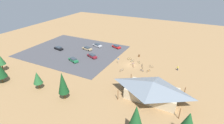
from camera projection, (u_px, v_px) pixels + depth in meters
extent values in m
plane|color=#937047|center=(131.00, 65.00, 64.65)|extent=(160.00, 160.00, 0.00)
cube|color=#424247|center=(73.00, 51.00, 76.51)|extent=(39.89, 32.93, 0.05)
cube|color=#C6B28E|center=(152.00, 93.00, 46.44)|extent=(13.13, 7.09, 2.95)
pyramid|color=slate|center=(153.00, 85.00, 45.33)|extent=(15.70, 9.66, 2.13)
cylinder|color=brown|center=(185.00, 92.00, 47.05)|extent=(0.20, 0.20, 2.95)
cylinder|color=brown|center=(131.00, 78.00, 53.27)|extent=(0.20, 0.20, 2.95)
cylinder|color=brown|center=(180.00, 114.00, 39.61)|extent=(0.20, 0.20, 2.95)
cylinder|color=brown|center=(118.00, 95.00, 45.83)|extent=(0.20, 0.20, 2.95)
cylinder|color=brown|center=(139.00, 56.00, 71.08)|extent=(0.60, 0.60, 0.90)
cylinder|color=#99999E|center=(118.00, 61.00, 65.27)|extent=(0.08, 0.08, 2.20)
cube|color=#1959B2|center=(118.00, 59.00, 64.92)|extent=(0.56, 0.04, 0.40)
cylinder|color=brown|center=(3.00, 68.00, 59.79)|extent=(0.39, 0.39, 2.64)
cone|color=#235B2D|center=(0.00, 59.00, 58.39)|extent=(2.79, 2.79, 3.76)
cone|color=#194C23|center=(189.00, 121.00, 33.39)|extent=(3.03, 3.03, 4.17)
cylinder|color=brown|center=(39.00, 86.00, 50.42)|extent=(0.42, 0.42, 1.99)
cone|color=#235B2D|center=(37.00, 78.00, 49.22)|extent=(2.59, 2.59, 3.51)
cylinder|color=brown|center=(65.00, 96.00, 46.32)|extent=(0.41, 0.41, 2.06)
cone|color=#14421E|center=(63.00, 83.00, 44.60)|extent=(2.76, 2.76, 5.84)
cone|color=#194C23|center=(136.00, 118.00, 33.80)|extent=(3.25, 3.25, 5.87)
cylinder|color=brown|center=(2.00, 80.00, 53.62)|extent=(0.41, 0.41, 1.91)
torus|color=black|center=(142.00, 65.00, 64.02)|extent=(0.08, 0.70, 0.70)
torus|color=black|center=(142.00, 66.00, 63.21)|extent=(0.08, 0.70, 0.70)
cylinder|color=#B7B7BC|center=(142.00, 65.00, 63.57)|extent=(0.08, 0.90, 0.04)
cylinder|color=#B7B7BC|center=(142.00, 65.00, 63.67)|extent=(0.04, 0.04, 0.43)
cube|color=black|center=(142.00, 64.00, 63.58)|extent=(0.09, 0.20, 0.05)
cylinder|color=#B7B7BC|center=(142.00, 65.00, 63.20)|extent=(0.04, 0.04, 0.46)
cylinder|color=black|center=(142.00, 65.00, 63.09)|extent=(0.48, 0.06, 0.03)
torus|color=black|center=(138.00, 62.00, 66.25)|extent=(0.55, 0.45, 0.68)
torus|color=black|center=(139.00, 63.00, 65.45)|extent=(0.55, 0.45, 0.68)
cylinder|color=#1E7F38|center=(139.00, 62.00, 65.80)|extent=(0.72, 0.58, 0.04)
cylinder|color=#1E7F38|center=(138.00, 62.00, 65.91)|extent=(0.04, 0.04, 0.40)
cube|color=black|center=(138.00, 61.00, 65.82)|extent=(0.21, 0.19, 0.05)
cylinder|color=#1E7F38|center=(139.00, 62.00, 65.43)|extent=(0.04, 0.04, 0.47)
cylinder|color=black|center=(139.00, 62.00, 65.33)|extent=(0.33, 0.39, 0.03)
torus|color=black|center=(131.00, 64.00, 64.34)|extent=(0.38, 0.65, 0.72)
torus|color=black|center=(134.00, 63.00, 64.89)|extent=(0.38, 0.65, 0.72)
cylinder|color=#722D9E|center=(133.00, 64.00, 64.57)|extent=(0.52, 0.90, 0.04)
cylinder|color=#722D9E|center=(132.00, 63.00, 64.42)|extent=(0.04, 0.04, 0.46)
cube|color=black|center=(132.00, 63.00, 64.32)|extent=(0.17, 0.21, 0.05)
cylinder|color=#722D9E|center=(134.00, 63.00, 64.73)|extent=(0.04, 0.04, 0.51)
cylinder|color=black|center=(134.00, 62.00, 64.61)|extent=(0.44, 0.26, 0.03)
torus|color=black|center=(121.00, 71.00, 59.97)|extent=(0.37, 0.69, 0.76)
torus|color=black|center=(123.00, 70.00, 60.55)|extent=(0.37, 0.69, 0.76)
cylinder|color=silver|center=(122.00, 70.00, 60.20)|extent=(0.48, 0.91, 0.04)
cylinder|color=silver|center=(121.00, 70.00, 60.06)|extent=(0.04, 0.04, 0.43)
cube|color=black|center=(121.00, 69.00, 59.96)|extent=(0.16, 0.21, 0.05)
cylinder|color=silver|center=(123.00, 69.00, 60.39)|extent=(0.04, 0.04, 0.48)
cylinder|color=black|center=(123.00, 69.00, 60.28)|extent=(0.44, 0.24, 0.03)
torus|color=black|center=(142.00, 68.00, 61.64)|extent=(0.22, 0.68, 0.69)
torus|color=black|center=(143.00, 67.00, 62.50)|extent=(0.22, 0.68, 0.69)
cylinder|color=black|center=(143.00, 67.00, 62.02)|extent=(0.27, 0.88, 0.04)
cylinder|color=black|center=(143.00, 67.00, 61.82)|extent=(0.04, 0.04, 0.44)
cube|color=black|center=(143.00, 67.00, 61.72)|extent=(0.13, 0.21, 0.05)
cylinder|color=black|center=(143.00, 66.00, 62.32)|extent=(0.04, 0.04, 0.44)
cylinder|color=black|center=(143.00, 66.00, 62.22)|extent=(0.47, 0.16, 0.03)
torus|color=black|center=(141.00, 70.00, 60.54)|extent=(0.60, 0.34, 0.65)
torus|color=black|center=(143.00, 71.00, 59.82)|extent=(0.60, 0.34, 0.65)
cylinder|color=#2347B7|center=(142.00, 70.00, 60.13)|extent=(0.83, 0.45, 0.04)
cylinder|color=#2347B7|center=(141.00, 70.00, 60.23)|extent=(0.04, 0.04, 0.37)
cube|color=black|center=(142.00, 69.00, 60.15)|extent=(0.21, 0.16, 0.05)
cylinder|color=#2347B7|center=(143.00, 70.00, 59.80)|extent=(0.04, 0.04, 0.41)
cylinder|color=black|center=(143.00, 70.00, 59.71)|extent=(0.25, 0.44, 0.03)
torus|color=black|center=(150.00, 70.00, 60.14)|extent=(0.36, 0.60, 0.66)
torus|color=black|center=(147.00, 71.00, 59.63)|extent=(0.36, 0.60, 0.66)
cylinder|color=orange|center=(149.00, 71.00, 59.84)|extent=(0.49, 0.84, 0.04)
cylinder|color=orange|center=(149.00, 70.00, 59.88)|extent=(0.04, 0.04, 0.43)
cube|color=black|center=(149.00, 70.00, 59.79)|extent=(0.17, 0.21, 0.05)
cylinder|color=orange|center=(148.00, 71.00, 59.59)|extent=(0.04, 0.04, 0.44)
cylinder|color=black|center=(148.00, 70.00, 59.49)|extent=(0.43, 0.26, 0.03)
torus|color=black|center=(133.00, 67.00, 62.44)|extent=(0.49, 0.61, 0.74)
torus|color=black|center=(133.00, 66.00, 63.31)|extent=(0.49, 0.61, 0.74)
cylinder|color=red|center=(133.00, 66.00, 62.82)|extent=(0.59, 0.73, 0.04)
cylinder|color=red|center=(133.00, 66.00, 62.63)|extent=(0.04, 0.04, 0.41)
cube|color=black|center=(133.00, 65.00, 62.54)|extent=(0.19, 0.21, 0.05)
cylinder|color=red|center=(133.00, 65.00, 63.12)|extent=(0.04, 0.04, 0.46)
cylinder|color=black|center=(133.00, 65.00, 63.02)|extent=(0.40, 0.32, 0.03)
torus|color=black|center=(133.00, 61.00, 67.13)|extent=(0.40, 0.63, 0.71)
torus|color=black|center=(131.00, 61.00, 66.64)|extent=(0.40, 0.63, 0.71)
cylinder|color=#197A7F|center=(132.00, 61.00, 66.84)|extent=(0.53, 0.84, 0.04)
cylinder|color=#197A7F|center=(133.00, 60.00, 66.88)|extent=(0.04, 0.04, 0.43)
cube|color=black|center=(133.00, 60.00, 66.79)|extent=(0.17, 0.21, 0.05)
cylinder|color=#197A7F|center=(131.00, 61.00, 66.59)|extent=(0.04, 0.04, 0.45)
cylinder|color=black|center=(132.00, 60.00, 66.49)|extent=(0.43, 0.28, 0.03)
torus|color=black|center=(131.00, 59.00, 68.43)|extent=(0.70, 0.36, 0.76)
torus|color=black|center=(128.00, 59.00, 68.46)|extent=(0.70, 0.36, 0.76)
cylinder|color=yellow|center=(130.00, 59.00, 68.39)|extent=(0.86, 0.42, 0.04)
cylinder|color=yellow|center=(130.00, 58.00, 68.34)|extent=(0.04, 0.04, 0.49)
cube|color=black|center=(130.00, 58.00, 68.23)|extent=(0.22, 0.16, 0.05)
cylinder|color=yellow|center=(129.00, 58.00, 68.35)|extent=(0.04, 0.04, 0.52)
cylinder|color=black|center=(129.00, 58.00, 68.23)|extent=(0.23, 0.45, 0.03)
torus|color=black|center=(150.00, 66.00, 62.97)|extent=(0.72, 0.16, 0.72)
torus|color=black|center=(152.00, 67.00, 62.46)|extent=(0.72, 0.16, 0.72)
cylinder|color=#B7B7BC|center=(151.00, 66.00, 62.66)|extent=(0.87, 0.18, 0.04)
cylinder|color=#B7B7BC|center=(151.00, 66.00, 62.71)|extent=(0.04, 0.04, 0.44)
cube|color=black|center=(151.00, 65.00, 62.62)|extent=(0.21, 0.11, 0.05)
cylinder|color=#B7B7BC|center=(152.00, 66.00, 62.40)|extent=(0.04, 0.04, 0.51)
cylinder|color=black|center=(152.00, 66.00, 62.29)|extent=(0.11, 0.48, 0.03)
cube|color=#BCBCC1|center=(97.00, 45.00, 81.33)|extent=(4.67, 3.03, 0.59)
cube|color=#2D3842|center=(97.00, 44.00, 81.09)|extent=(2.79, 2.27, 0.51)
cylinder|color=black|center=(94.00, 45.00, 81.78)|extent=(0.68, 0.39, 0.64)
cylinder|color=black|center=(97.00, 45.00, 82.86)|extent=(0.68, 0.39, 0.64)
cylinder|color=black|center=(98.00, 47.00, 79.97)|extent=(0.68, 0.39, 0.64)
cylinder|color=black|center=(101.00, 46.00, 81.05)|extent=(0.68, 0.39, 0.64)
cube|color=#1E6B3D|center=(73.00, 60.00, 66.99)|extent=(4.94, 3.35, 0.67)
cube|color=#2D3842|center=(73.00, 59.00, 66.74)|extent=(2.98, 2.40, 0.46)
cylinder|color=black|center=(70.00, 60.00, 67.69)|extent=(0.68, 0.44, 0.64)
cylinder|color=black|center=(73.00, 59.00, 68.61)|extent=(0.68, 0.44, 0.64)
cylinder|color=black|center=(74.00, 63.00, 65.57)|extent=(0.68, 0.44, 0.64)
cylinder|color=black|center=(77.00, 61.00, 66.49)|extent=(0.68, 0.44, 0.64)
cube|color=red|center=(116.00, 47.00, 79.74)|extent=(4.64, 3.32, 0.58)
cube|color=#2D3842|center=(116.00, 46.00, 79.51)|extent=(2.82, 2.40, 0.47)
cylinder|color=black|center=(113.00, 47.00, 80.34)|extent=(0.68, 0.45, 0.64)
cylinder|color=black|center=(116.00, 46.00, 81.29)|extent=(0.68, 0.45, 0.64)
cylinder|color=black|center=(117.00, 48.00, 78.36)|extent=(0.68, 0.45, 0.64)
cylinder|color=black|center=(120.00, 48.00, 79.31)|extent=(0.68, 0.45, 0.64)
cube|color=tan|center=(87.00, 49.00, 77.66)|extent=(4.92, 2.55, 0.60)
cube|color=#2D3842|center=(87.00, 47.00, 77.42)|extent=(2.85, 1.98, 0.50)
cylinder|color=black|center=(83.00, 49.00, 78.06)|extent=(0.67, 0.33, 0.64)
cylinder|color=black|center=(86.00, 48.00, 79.15)|extent=(0.67, 0.33, 0.64)
cylinder|color=black|center=(89.00, 50.00, 76.33)|extent=(0.67, 0.33, 0.64)
cylinder|color=black|center=(91.00, 49.00, 77.43)|extent=(0.67, 0.33, 0.64)
cube|color=black|center=(59.00, 48.00, 77.88)|extent=(4.66, 2.58, 0.61)
cube|color=#2D3842|center=(58.00, 47.00, 77.65)|extent=(2.72, 2.00, 0.47)
cylinder|color=black|center=(55.00, 49.00, 78.24)|extent=(0.67, 0.34, 0.64)
cylinder|color=black|center=(58.00, 48.00, 79.35)|extent=(0.67, 0.34, 0.64)
cylinder|color=black|center=(59.00, 50.00, 76.59)|extent=(0.67, 0.34, 0.64)
cylinder|color=black|center=(62.00, 49.00, 77.71)|extent=(0.67, 0.34, 0.64)
cube|color=maroon|center=(92.00, 56.00, 70.30)|extent=(5.02, 3.35, 0.65)
cube|color=#2D3842|center=(92.00, 55.00, 70.05)|extent=(3.01, 2.39, 0.50)
cylinder|color=black|center=(88.00, 56.00, 71.04)|extent=(0.68, 0.44, 0.64)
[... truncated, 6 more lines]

